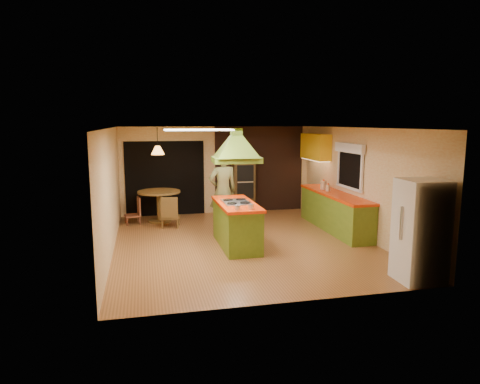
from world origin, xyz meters
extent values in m
plane|color=#9A6032|center=(0.00, 0.00, 0.00)|extent=(6.50, 6.50, 0.00)
plane|color=beige|center=(0.00, 3.25, 1.25)|extent=(5.50, 0.00, 5.50)
plane|color=beige|center=(0.00, -3.25, 1.25)|extent=(5.50, 0.00, 5.50)
plane|color=beige|center=(-2.75, 0.00, 1.25)|extent=(0.00, 6.50, 6.50)
plane|color=beige|center=(2.75, 0.00, 1.25)|extent=(0.00, 6.50, 6.50)
plane|color=silver|center=(0.00, 0.00, 2.50)|extent=(6.50, 6.50, 0.00)
cube|color=#381E14|center=(1.25, 3.23, 1.25)|extent=(2.64, 0.03, 2.50)
cube|color=black|center=(-1.50, 3.23, 1.05)|extent=(2.20, 0.03, 2.10)
cube|color=olive|center=(2.45, 0.60, 0.43)|extent=(0.58, 3.00, 0.86)
cube|color=#E53807|center=(2.45, 0.60, 0.89)|extent=(0.62, 3.05, 0.06)
cube|color=yellow|center=(2.57, 2.20, 1.95)|extent=(0.34, 1.40, 0.70)
cube|color=black|center=(2.72, 0.40, 1.55)|extent=(0.03, 1.16, 0.96)
cube|color=white|center=(2.67, 0.40, 2.02)|extent=(0.10, 1.35, 0.22)
cube|color=white|center=(-1.10, -1.20, 2.48)|extent=(1.20, 0.60, 0.03)
cube|color=olive|center=(-0.19, -0.22, 0.44)|extent=(0.71, 1.82, 0.89)
cube|color=#F93908|center=(-0.19, -0.22, 0.92)|extent=(0.77, 1.90, 0.06)
cube|color=silver|center=(-0.19, -0.22, 0.95)|extent=(0.55, 0.80, 0.02)
cube|color=#58771D|center=(-0.19, -0.22, 1.85)|extent=(1.01, 0.75, 0.12)
pyramid|color=#58771D|center=(-0.19, -0.22, 2.35)|extent=(1.01, 0.75, 0.45)
cube|color=#58771D|center=(-0.19, -0.22, 2.43)|extent=(0.22, 0.22, 0.14)
imported|color=brown|center=(-0.24, 1.07, 0.98)|extent=(0.80, 0.61, 1.96)
cube|color=white|center=(2.33, -2.88, 0.85)|extent=(0.73, 0.69, 1.71)
cube|color=#4A3417|center=(0.69, 2.95, 0.91)|extent=(0.62, 0.60, 1.82)
cube|color=black|center=(0.69, 2.65, 1.21)|extent=(0.47, 0.03, 0.45)
cube|color=black|center=(0.69, 2.65, 0.71)|extent=(0.47, 0.03, 0.45)
cylinder|color=brown|center=(-1.71, 2.43, 0.81)|extent=(1.12, 1.12, 0.05)
cylinder|color=brown|center=(-1.71, 2.43, 0.42)|extent=(0.14, 0.14, 0.78)
cylinder|color=brown|center=(-1.71, 2.43, 0.03)|extent=(0.63, 0.63, 0.05)
cone|color=#FF9E3F|center=(-1.71, 2.43, 1.90)|extent=(0.35, 0.35, 0.22)
cylinder|color=#F8EBC8|center=(2.40, 1.21, 1.03)|extent=(0.18, 0.18, 0.21)
cylinder|color=beige|center=(2.40, 1.19, 1.02)|extent=(0.19, 0.19, 0.21)
cylinder|color=beige|center=(2.40, 0.92, 1.00)|extent=(0.12, 0.12, 0.15)
camera|label=1|loc=(-2.08, -8.89, 2.62)|focal=32.00mm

